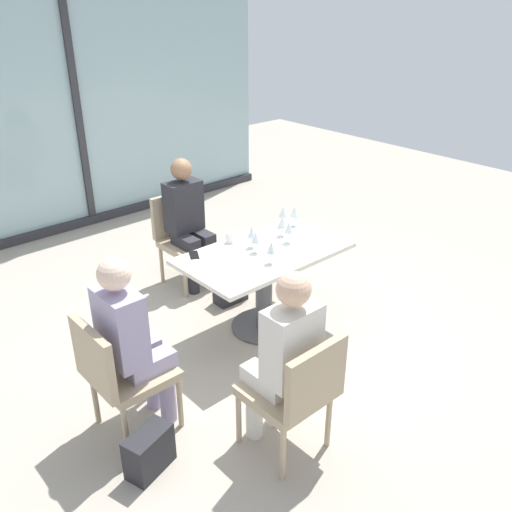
{
  "coord_description": "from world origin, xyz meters",
  "views": [
    {
      "loc": [
        -2.71,
        -2.92,
        2.63
      ],
      "look_at": [
        0.0,
        0.1,
        0.65
      ],
      "focal_mm": 38.3,
      "sensor_mm": 36.0,
      "label": 1
    }
  ],
  "objects_px": {
    "wine_glass_1": "(295,212)",
    "wine_glass_3": "(283,212)",
    "chair_front_left": "(296,390)",
    "person_front_left": "(284,353)",
    "dining_table_main": "(264,272)",
    "wine_glass_4": "(282,221)",
    "handbag_0": "(230,288)",
    "handbag_1": "(149,451)",
    "wine_glass_2": "(289,228)",
    "coffee_cup": "(231,237)",
    "cell_phone_on_table": "(194,255)",
    "wine_glass_5": "(252,232)",
    "wine_glass_6": "(256,238)",
    "wine_glass_0": "(271,248)",
    "person_near_window": "(188,218)",
    "chair_side_end": "(119,370)",
    "person_side_end": "(131,337)",
    "chair_near_window": "(182,234)"
  },
  "relations": [
    {
      "from": "chair_front_left",
      "to": "person_front_left",
      "type": "height_order",
      "value": "person_front_left"
    },
    {
      "from": "wine_glass_6",
      "to": "wine_glass_3",
      "type": "bearing_deg",
      "value": 24.5
    },
    {
      "from": "coffee_cup",
      "to": "handbag_0",
      "type": "distance_m",
      "value": 0.69
    },
    {
      "from": "wine_glass_3",
      "to": "dining_table_main",
      "type": "bearing_deg",
      "value": -150.22
    },
    {
      "from": "wine_glass_3",
      "to": "chair_near_window",
      "type": "bearing_deg",
      "value": 118.32
    },
    {
      "from": "person_near_window",
      "to": "chair_front_left",
      "type": "bearing_deg",
      "value": -110.11
    },
    {
      "from": "wine_glass_6",
      "to": "dining_table_main",
      "type": "bearing_deg",
      "value": -21.28
    },
    {
      "from": "chair_front_left",
      "to": "handbag_0",
      "type": "distance_m",
      "value": 1.95
    },
    {
      "from": "wine_glass_1",
      "to": "wine_glass_2",
      "type": "height_order",
      "value": "same"
    },
    {
      "from": "wine_glass_1",
      "to": "handbag_1",
      "type": "height_order",
      "value": "wine_glass_1"
    },
    {
      "from": "coffee_cup",
      "to": "handbag_1",
      "type": "bearing_deg",
      "value": -145.77
    },
    {
      "from": "person_front_left",
      "to": "wine_glass_5",
      "type": "bearing_deg",
      "value": 56.13
    },
    {
      "from": "person_side_end",
      "to": "handbag_0",
      "type": "relative_size",
      "value": 4.2
    },
    {
      "from": "wine_glass_2",
      "to": "cell_phone_on_table",
      "type": "xyz_separation_m",
      "value": [
        -0.73,
        0.33,
        -0.13
      ]
    },
    {
      "from": "wine_glass_1",
      "to": "wine_glass_6",
      "type": "bearing_deg",
      "value": -163.56
    },
    {
      "from": "wine_glass_5",
      "to": "person_near_window",
      "type": "bearing_deg",
      "value": 88.66
    },
    {
      "from": "wine_glass_2",
      "to": "person_front_left",
      "type": "bearing_deg",
      "value": -135.8
    },
    {
      "from": "wine_glass_6",
      "to": "handbag_1",
      "type": "height_order",
      "value": "wine_glass_6"
    },
    {
      "from": "chair_front_left",
      "to": "person_near_window",
      "type": "xyz_separation_m",
      "value": [
        0.82,
        2.24,
        0.2
      ]
    },
    {
      "from": "person_front_left",
      "to": "wine_glass_3",
      "type": "distance_m",
      "value": 1.87
    },
    {
      "from": "dining_table_main",
      "to": "chair_side_end",
      "type": "height_order",
      "value": "chair_side_end"
    },
    {
      "from": "person_front_left",
      "to": "wine_glass_1",
      "type": "xyz_separation_m",
      "value": [
        1.38,
        1.27,
        0.16
      ]
    },
    {
      "from": "chair_near_window",
      "to": "cell_phone_on_table",
      "type": "height_order",
      "value": "chair_near_window"
    },
    {
      "from": "chair_side_end",
      "to": "wine_glass_6",
      "type": "height_order",
      "value": "wine_glass_6"
    },
    {
      "from": "person_near_window",
      "to": "wine_glass_0",
      "type": "distance_m",
      "value": 1.27
    },
    {
      "from": "wine_glass_4",
      "to": "chair_side_end",
      "type": "bearing_deg",
      "value": -166.76
    },
    {
      "from": "chair_side_end",
      "to": "handbag_0",
      "type": "height_order",
      "value": "chair_side_end"
    },
    {
      "from": "chair_near_window",
      "to": "handbag_0",
      "type": "height_order",
      "value": "chair_near_window"
    },
    {
      "from": "wine_glass_2",
      "to": "wine_glass_5",
      "type": "xyz_separation_m",
      "value": [
        -0.29,
        0.13,
        0.0
      ]
    },
    {
      "from": "cell_phone_on_table",
      "to": "handbag_0",
      "type": "bearing_deg",
      "value": 50.63
    },
    {
      "from": "wine_glass_3",
      "to": "wine_glass_5",
      "type": "distance_m",
      "value": 0.53
    },
    {
      "from": "chair_front_left",
      "to": "person_front_left",
      "type": "relative_size",
      "value": 0.69
    },
    {
      "from": "chair_front_left",
      "to": "handbag_0",
      "type": "xyz_separation_m",
      "value": [
        0.89,
        1.71,
        -0.36
      ]
    },
    {
      "from": "wine_glass_5",
      "to": "cell_phone_on_table",
      "type": "height_order",
      "value": "wine_glass_5"
    },
    {
      "from": "dining_table_main",
      "to": "wine_glass_4",
      "type": "distance_m",
      "value": 0.47
    },
    {
      "from": "person_front_left",
      "to": "wine_glass_5",
      "type": "relative_size",
      "value": 6.81
    },
    {
      "from": "chair_side_end",
      "to": "wine_glass_0",
      "type": "xyz_separation_m",
      "value": [
        1.4,
        0.11,
        0.37
      ]
    },
    {
      "from": "wine_glass_0",
      "to": "wine_glass_6",
      "type": "bearing_deg",
      "value": 79.19
    },
    {
      "from": "person_near_window",
      "to": "chair_near_window",
      "type": "bearing_deg",
      "value": 90.0
    },
    {
      "from": "wine_glass_6",
      "to": "wine_glass_2",
      "type": "bearing_deg",
      "value": -6.38
    },
    {
      "from": "wine_glass_1",
      "to": "wine_glass_3",
      "type": "height_order",
      "value": "same"
    },
    {
      "from": "chair_front_left",
      "to": "wine_glass_5",
      "type": "xyz_separation_m",
      "value": [
        0.8,
        1.3,
        0.37
      ]
    },
    {
      "from": "person_near_window",
      "to": "wine_glass_1",
      "type": "distance_m",
      "value": 1.03
    },
    {
      "from": "dining_table_main",
      "to": "wine_glass_0",
      "type": "distance_m",
      "value": 0.39
    },
    {
      "from": "dining_table_main",
      "to": "handbag_1",
      "type": "height_order",
      "value": "dining_table_main"
    },
    {
      "from": "person_front_left",
      "to": "handbag_1",
      "type": "bearing_deg",
      "value": 153.2
    },
    {
      "from": "person_front_left",
      "to": "wine_glass_2",
      "type": "distance_m",
      "value": 1.52
    },
    {
      "from": "wine_glass_4",
      "to": "handbag_0",
      "type": "xyz_separation_m",
      "value": [
        -0.26,
        0.41,
        -0.72
      ]
    },
    {
      "from": "chair_front_left",
      "to": "person_front_left",
      "type": "xyz_separation_m",
      "value": [
        0.0,
        0.11,
        0.2
      ]
    },
    {
      "from": "person_near_window",
      "to": "wine_glass_5",
      "type": "height_order",
      "value": "person_near_window"
    }
  ]
}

